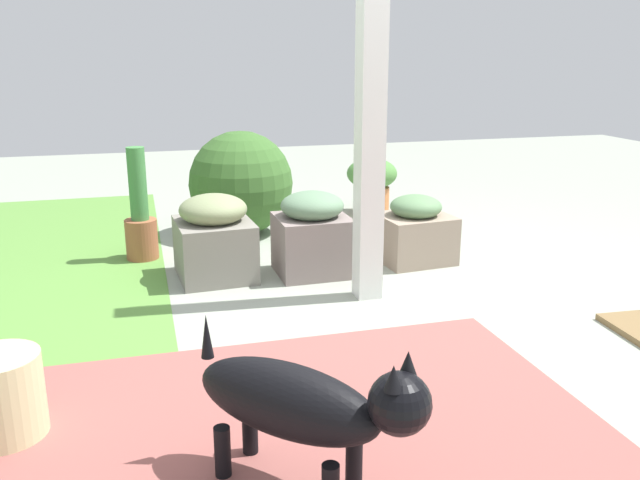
{
  "coord_description": "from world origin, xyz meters",
  "views": [
    {
      "loc": [
        -3.02,
        1.11,
        1.28
      ],
      "look_at": [
        0.38,
        0.18,
        0.28
      ],
      "focal_mm": 37.43,
      "sensor_mm": 36.0,
      "label": 1
    }
  ],
  "objects_px": {
    "terracotta_pot_tall": "(140,220)",
    "ceramic_urn": "(1,398)",
    "stone_planter_mid": "(214,238)",
    "terracotta_pot_broad": "(372,182)",
    "porch_pillar": "(371,93)",
    "stone_planter_nearest": "(415,231)",
    "dog": "(302,403)",
    "stone_planter_near": "(312,234)",
    "round_shrub": "(241,183)"
  },
  "relations": [
    {
      "from": "stone_planter_nearest",
      "to": "round_shrub",
      "type": "xyz_separation_m",
      "value": [
        0.96,
        0.94,
        0.17
      ]
    },
    {
      "from": "dog",
      "to": "terracotta_pot_broad",
      "type": "bearing_deg",
      "value": -22.86
    },
    {
      "from": "stone_planter_mid",
      "to": "terracotta_pot_broad",
      "type": "xyz_separation_m",
      "value": [
        1.26,
        -1.42,
        0.02
      ]
    },
    {
      "from": "round_shrub",
      "to": "dog",
      "type": "bearing_deg",
      "value": 174.44
    },
    {
      "from": "porch_pillar",
      "to": "stone_planter_mid",
      "type": "relative_size",
      "value": 4.35
    },
    {
      "from": "stone_planter_mid",
      "to": "round_shrub",
      "type": "height_order",
      "value": "round_shrub"
    },
    {
      "from": "round_shrub",
      "to": "porch_pillar",
      "type": "bearing_deg",
      "value": -163.03
    },
    {
      "from": "stone_planter_near",
      "to": "round_shrub",
      "type": "relative_size",
      "value": 0.67
    },
    {
      "from": "round_shrub",
      "to": "stone_planter_nearest",
      "type": "bearing_deg",
      "value": -135.58
    },
    {
      "from": "stone_planter_near",
      "to": "stone_planter_mid",
      "type": "distance_m",
      "value": 0.57
    },
    {
      "from": "stone_planter_nearest",
      "to": "dog",
      "type": "relative_size",
      "value": 0.74
    },
    {
      "from": "round_shrub",
      "to": "ceramic_urn",
      "type": "relative_size",
      "value": 2.4
    },
    {
      "from": "stone_planter_near",
      "to": "terracotta_pot_tall",
      "type": "distance_m",
      "value": 1.12
    },
    {
      "from": "terracotta_pot_broad",
      "to": "dog",
      "type": "distance_m",
      "value": 3.61
    },
    {
      "from": "stone_planter_mid",
      "to": "terracotta_pot_tall",
      "type": "xyz_separation_m",
      "value": [
        0.48,
        0.41,
        0.02
      ]
    },
    {
      "from": "round_shrub",
      "to": "dog",
      "type": "height_order",
      "value": "round_shrub"
    },
    {
      "from": "round_shrub",
      "to": "dog",
      "type": "relative_size",
      "value": 1.18
    },
    {
      "from": "stone_planter_nearest",
      "to": "ceramic_urn",
      "type": "distance_m",
      "value": 2.61
    },
    {
      "from": "porch_pillar",
      "to": "stone_planter_nearest",
      "type": "xyz_separation_m",
      "value": [
        0.51,
        -0.49,
        -0.88
      ]
    },
    {
      "from": "terracotta_pot_broad",
      "to": "terracotta_pot_tall",
      "type": "distance_m",
      "value": 1.98
    },
    {
      "from": "terracotta_pot_broad",
      "to": "terracotta_pot_tall",
      "type": "height_order",
      "value": "terracotta_pot_tall"
    },
    {
      "from": "porch_pillar",
      "to": "stone_planter_nearest",
      "type": "bearing_deg",
      "value": -44.06
    },
    {
      "from": "stone_planter_nearest",
      "to": "terracotta_pot_tall",
      "type": "xyz_separation_m",
      "value": [
        0.5,
        1.65,
        0.06
      ]
    },
    {
      "from": "porch_pillar",
      "to": "stone_planter_near",
      "type": "xyz_separation_m",
      "value": [
        0.45,
        0.19,
        -0.84
      ]
    },
    {
      "from": "porch_pillar",
      "to": "terracotta_pot_broad",
      "type": "xyz_separation_m",
      "value": [
        1.79,
        -0.66,
        -0.82
      ]
    },
    {
      "from": "round_shrub",
      "to": "terracotta_pot_tall",
      "type": "xyz_separation_m",
      "value": [
        -0.45,
        0.71,
        -0.12
      ]
    },
    {
      "from": "porch_pillar",
      "to": "stone_planter_near",
      "type": "relative_size",
      "value": 4.35
    },
    {
      "from": "dog",
      "to": "stone_planter_near",
      "type": "bearing_deg",
      "value": -15.56
    },
    {
      "from": "stone_planter_mid",
      "to": "round_shrub",
      "type": "bearing_deg",
      "value": -18.1
    },
    {
      "from": "stone_planter_near",
      "to": "terracotta_pot_broad",
      "type": "bearing_deg",
      "value": -32.34
    },
    {
      "from": "terracotta_pot_tall",
      "to": "dog",
      "type": "relative_size",
      "value": 1.13
    },
    {
      "from": "stone_planter_nearest",
      "to": "stone_planter_near",
      "type": "distance_m",
      "value": 0.68
    },
    {
      "from": "ceramic_urn",
      "to": "terracotta_pot_broad",
      "type": "bearing_deg",
      "value": -39.77
    },
    {
      "from": "stone_planter_near",
      "to": "terracotta_pot_broad",
      "type": "distance_m",
      "value": 1.59
    },
    {
      "from": "terracotta_pot_broad",
      "to": "ceramic_urn",
      "type": "height_order",
      "value": "terracotta_pot_broad"
    },
    {
      "from": "stone_planter_nearest",
      "to": "stone_planter_near",
      "type": "xyz_separation_m",
      "value": [
        -0.06,
        0.68,
        0.05
      ]
    },
    {
      "from": "terracotta_pot_tall",
      "to": "ceramic_urn",
      "type": "height_order",
      "value": "terracotta_pot_tall"
    },
    {
      "from": "round_shrub",
      "to": "stone_planter_mid",
      "type": "bearing_deg",
      "value": 161.9
    },
    {
      "from": "stone_planter_nearest",
      "to": "stone_planter_near",
      "type": "height_order",
      "value": "stone_planter_near"
    },
    {
      "from": "porch_pillar",
      "to": "round_shrub",
      "type": "bearing_deg",
      "value": 16.97
    },
    {
      "from": "stone_planter_mid",
      "to": "round_shrub",
      "type": "distance_m",
      "value": 0.99
    },
    {
      "from": "stone_planter_mid",
      "to": "terracotta_pot_broad",
      "type": "height_order",
      "value": "stone_planter_mid"
    },
    {
      "from": "stone_planter_mid",
      "to": "terracotta_pot_broad",
      "type": "bearing_deg",
      "value": -48.31
    },
    {
      "from": "terracotta_pot_tall",
      "to": "dog",
      "type": "distance_m",
      "value": 2.58
    },
    {
      "from": "stone_planter_nearest",
      "to": "porch_pillar",
      "type": "bearing_deg",
      "value": 135.94
    },
    {
      "from": "stone_planter_near",
      "to": "dog",
      "type": "distance_m",
      "value": 2.06
    },
    {
      "from": "porch_pillar",
      "to": "terracotta_pot_tall",
      "type": "height_order",
      "value": "porch_pillar"
    },
    {
      "from": "terracotta_pot_tall",
      "to": "dog",
      "type": "bearing_deg",
      "value": -170.63
    },
    {
      "from": "stone_planter_near",
      "to": "ceramic_urn",
      "type": "relative_size",
      "value": 1.6
    },
    {
      "from": "stone_planter_nearest",
      "to": "stone_planter_near",
      "type": "bearing_deg",
      "value": 94.74
    }
  ]
}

